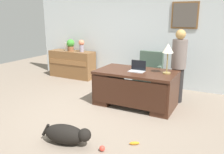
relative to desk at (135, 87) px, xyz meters
The scene contains 14 objects.
ground_plane 1.10m from the desk, 115.43° to the right, with size 12.00×12.00×0.00m, color gray.
back_wall 1.97m from the desk, 104.49° to the left, with size 7.00×0.16×2.70m.
desk is the anchor object (origin of this frame).
credenza 2.96m from the desk, 153.48° to the left, with size 1.46×0.50×0.83m.
armchair 1.04m from the desk, 92.54° to the left, with size 0.60×0.59×1.02m.
person_standing 1.07m from the desk, 40.31° to the left, with size 0.32×0.32×1.61m.
dog_lying 2.00m from the desk, 99.47° to the right, with size 0.83×0.41×0.30m.
laptop 0.41m from the desk, 15.34° to the left, with size 0.32×0.22×0.22m.
desk_lamp 1.04m from the desk, ahead, with size 0.22×0.22×0.60m.
vase_with_flowers 2.71m from the desk, 149.81° to the left, with size 0.17×0.17×0.36m.
vase_empty 3.17m from the desk, 154.88° to the left, with size 0.13×0.13×0.25m, color silver.
potted_plant 3.05m from the desk, 153.70° to the left, with size 0.24×0.24×0.36m.
dog_toy_ball 1.94m from the desk, 82.45° to the right, with size 0.08×0.08×0.08m, color #E53F33.
dog_toy_bone 1.68m from the desk, 68.35° to the right, with size 0.16×0.05×0.05m, color orange.
Camera 1 is at (2.19, -3.56, 1.91)m, focal length 37.45 mm.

